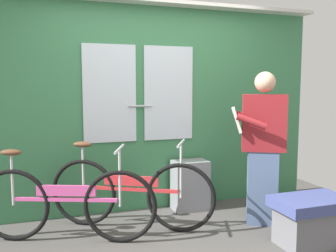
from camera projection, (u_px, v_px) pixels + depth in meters
train_door_wall at (155, 103)px, 4.33m from camera, size 4.08×0.28×2.42m
bicycle_near_door at (130, 193)px, 3.76m from camera, size 1.54×0.89×0.92m
bicycle_leaning_behind at (66, 203)px, 3.43m from camera, size 1.61×0.72×0.91m
passenger_reading_newspaper at (262, 145)px, 3.84m from camera, size 0.62×0.56×1.62m
trash_bin_by_wall at (190, 185)px, 4.36m from camera, size 0.42×0.28×0.59m
bench_seat_corner at (311, 220)px, 3.38m from camera, size 0.70×0.44×0.45m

